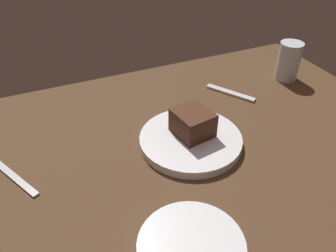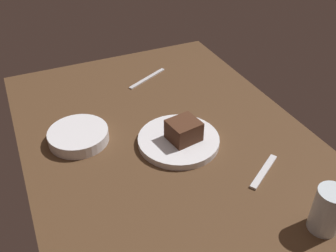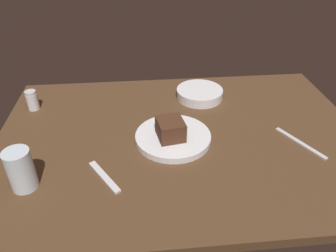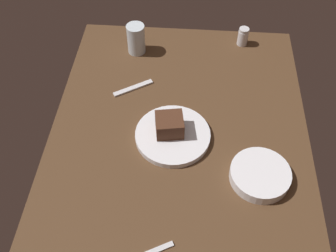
{
  "view_description": "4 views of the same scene",
  "coord_description": "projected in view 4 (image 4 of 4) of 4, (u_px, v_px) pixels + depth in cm",
  "views": [
    {
      "loc": [
        27.02,
        53.44,
        54.76
      ],
      "look_at": [
        1.61,
        -4.59,
        7.77
      ],
      "focal_mm": 36.52,
      "sensor_mm": 36.0,
      "label": 1
    },
    {
      "loc": [
        -81.54,
        36.86,
        73.96
      ],
      "look_at": [
        2.88,
        -1.17,
        5.57
      ],
      "focal_mm": 40.43,
      "sensor_mm": 36.0,
      "label": 2
    },
    {
      "loc": [
        -12.86,
        -85.18,
        65.19
      ],
      "look_at": [
        -4.58,
        -0.95,
        7.79
      ],
      "focal_mm": 34.7,
      "sensor_mm": 36.0,
      "label": 3
    },
    {
      "loc": [
        73.39,
        2.37,
        102.81
      ],
      "look_at": [
        -3.25,
        -3.47,
        8.38
      ],
      "focal_mm": 41.68,
      "sensor_mm": 36.0,
      "label": 4
    }
  ],
  "objects": [
    {
      "name": "dining_table",
      "position": [
        178.0,
        148.0,
        1.25
      ],
      "size": [
        120.0,
        84.0,
        3.0
      ],
      "primitive_type": "cube",
      "color": "#4C331E",
      "rests_on": "ground"
    },
    {
      "name": "dessert_plate",
      "position": [
        173.0,
        135.0,
        1.25
      ],
      "size": [
        24.14,
        24.14,
        2.05
      ],
      "primitive_type": "cylinder",
      "color": "silver",
      "rests_on": "dining_table"
    },
    {
      "name": "chocolate_cake_slice",
      "position": [
        169.0,
        125.0,
        1.22
      ],
      "size": [
        9.23,
        9.8,
        6.05
      ],
      "primitive_type": "cube",
      "rotation": [
        0.0,
        0.0,
        1.74
      ],
      "color": "#472819",
      "rests_on": "dessert_plate"
    },
    {
      "name": "salt_shaker",
      "position": [
        243.0,
        36.0,
        1.53
      ],
      "size": [
        4.09,
        4.09,
        7.31
      ],
      "color": "silver",
      "rests_on": "dining_table"
    },
    {
      "name": "water_glass",
      "position": [
        136.0,
        39.0,
        1.48
      ],
      "size": [
        6.86,
        6.86,
        11.69
      ],
      "primitive_type": "cylinder",
      "color": "silver",
      "rests_on": "dining_table"
    },
    {
      "name": "side_bowl",
      "position": [
        260.0,
        175.0,
        1.15
      ],
      "size": [
        17.86,
        17.86,
        3.58
      ],
      "primitive_type": "cylinder",
      "color": "silver",
      "rests_on": "dining_table"
    },
    {
      "name": "dessert_spoon",
      "position": [
        133.0,
        88.0,
        1.39
      ],
      "size": [
        9.54,
        13.64,
        0.7
      ],
      "primitive_type": "cube",
      "rotation": [
        0.0,
        0.0,
        2.13
      ],
      "color": "silver",
      "rests_on": "dining_table"
    }
  ]
}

